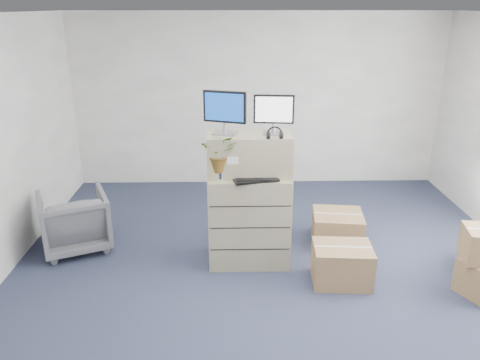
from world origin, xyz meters
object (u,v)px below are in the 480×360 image
object	(u,v)px
filing_cabinet_lower	(249,219)
water_bottle	(255,163)
office_chair	(74,218)
monitor_right	(274,112)
keyboard	(256,179)
monitor_left	(225,110)
potted_plant	(220,158)

from	to	relation	value
filing_cabinet_lower	water_bottle	bearing A→B (deg)	29.92
office_chair	monitor_right	bearing A→B (deg)	149.37
water_bottle	office_chair	world-z (taller)	water_bottle
monitor_right	office_chair	size ratio (longest dim) A/B	0.55
filing_cabinet_lower	water_bottle	xyz separation A→B (m)	(0.07, 0.04, 0.67)
keyboard	monitor_left	bearing A→B (deg)	133.88
filing_cabinet_lower	monitor_right	xyz separation A→B (m)	(0.26, 0.03, 1.25)
monitor_right	water_bottle	bearing A→B (deg)	-175.86
potted_plant	office_chair	distance (m)	2.09
potted_plant	water_bottle	bearing A→B (deg)	19.23
potted_plant	office_chair	xyz separation A→B (m)	(-1.83, 0.45, -0.92)
monitor_right	office_chair	distance (m)	2.80
monitor_left	keyboard	world-z (taller)	monitor_left
potted_plant	filing_cabinet_lower	bearing A→B (deg)	16.72
monitor_left	monitor_right	world-z (taller)	monitor_left
monitor_right	water_bottle	xyz separation A→B (m)	(-0.19, 0.01, -0.58)
monitor_right	keyboard	bearing A→B (deg)	-127.36
filing_cabinet_lower	monitor_left	distance (m)	1.30
filing_cabinet_lower	potted_plant	size ratio (longest dim) A/B	2.19
monitor_right	water_bottle	size ratio (longest dim) A/B	1.75
keyboard	monitor_right	bearing A→B (deg)	33.63
monitor_left	office_chair	bearing A→B (deg)	-170.65
filing_cabinet_lower	office_chair	world-z (taller)	filing_cabinet_lower
monitor_right	office_chair	xyz separation A→B (m)	(-2.41, 0.32, -1.39)
office_chair	water_bottle	bearing A→B (deg)	148.87
filing_cabinet_lower	water_bottle	world-z (taller)	water_bottle
filing_cabinet_lower	potted_plant	distance (m)	0.85
monitor_right	office_chair	bearing A→B (deg)	178.28
potted_plant	office_chair	world-z (taller)	potted_plant
monitor_left	keyboard	size ratio (longest dim) A/B	0.97
office_chair	keyboard	bearing A→B (deg)	143.43
potted_plant	monitor_left	bearing A→B (deg)	68.72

